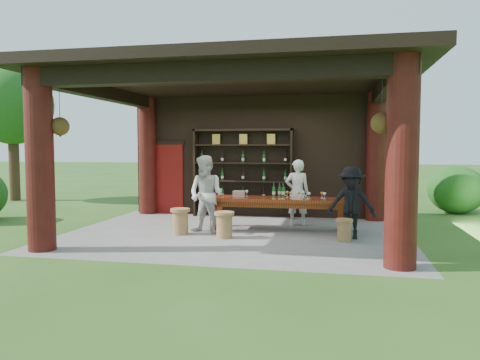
% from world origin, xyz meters
% --- Properties ---
extents(ground, '(90.00, 90.00, 0.00)m').
position_xyz_m(ground, '(0.00, 0.00, 0.00)').
color(ground, '#2D5119').
rests_on(ground, ground).
extents(pavilion, '(7.50, 6.00, 3.60)m').
position_xyz_m(pavilion, '(-0.01, 0.43, 2.13)').
color(pavilion, slate).
rests_on(pavilion, ground).
extents(wine_shelf, '(2.72, 0.41, 2.39)m').
position_xyz_m(wine_shelf, '(-0.35, 2.45, 1.20)').
color(wine_shelf, black).
rests_on(wine_shelf, ground).
extents(tasting_table, '(3.09, 0.81, 0.75)m').
position_xyz_m(tasting_table, '(0.83, 0.54, 0.63)').
color(tasting_table, '#5F1E0D').
rests_on(tasting_table, ground).
extents(stool_near_left, '(0.42, 0.42, 0.55)m').
position_xyz_m(stool_near_left, '(-0.13, -0.59, 0.29)').
color(stool_near_left, olive).
rests_on(stool_near_left, ground).
extents(stool_near_right, '(0.35, 0.35, 0.46)m').
position_xyz_m(stool_near_right, '(2.32, -0.45, 0.24)').
color(stool_near_right, olive).
rests_on(stool_near_right, ground).
extents(stool_far_left, '(0.43, 0.43, 0.57)m').
position_xyz_m(stool_far_left, '(-1.17, -0.39, 0.30)').
color(stool_far_left, olive).
rests_on(stool_far_left, ground).
extents(host, '(0.65, 0.50, 1.60)m').
position_xyz_m(host, '(1.23, 1.34, 0.80)').
color(host, white).
rests_on(host, ground).
extents(guest_woman, '(0.99, 0.87, 1.72)m').
position_xyz_m(guest_woman, '(-0.65, -0.14, 0.86)').
color(guest_woman, silver).
rests_on(guest_woman, ground).
extents(guest_man, '(1.01, 0.63, 1.50)m').
position_xyz_m(guest_man, '(2.46, -0.13, 0.75)').
color(guest_man, black).
rests_on(guest_man, ground).
extents(table_bottles, '(0.29, 0.17, 0.31)m').
position_xyz_m(table_bottles, '(0.84, 0.85, 0.90)').
color(table_bottles, '#194C1E').
rests_on(table_bottles, tasting_table).
extents(table_glasses, '(1.87, 0.31, 0.15)m').
position_xyz_m(table_glasses, '(1.30, 0.58, 0.82)').
color(table_glasses, silver).
rests_on(table_glasses, tasting_table).
extents(napkin_basket, '(0.26, 0.18, 0.14)m').
position_xyz_m(napkin_basket, '(-0.05, 0.53, 0.82)').
color(napkin_basket, '#BF6672').
rests_on(napkin_basket, tasting_table).
extents(shrubs, '(15.55, 9.28, 1.36)m').
position_xyz_m(shrubs, '(2.22, 0.42, 0.56)').
color(shrubs, '#194C14').
rests_on(shrubs, ground).
extents(trees, '(22.76, 10.00, 4.80)m').
position_xyz_m(trees, '(3.88, 1.80, 3.37)').
color(trees, '#3F2819').
rests_on(trees, ground).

